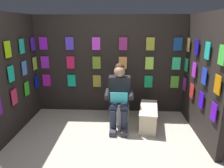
# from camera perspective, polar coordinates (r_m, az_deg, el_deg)

# --- Properties ---
(ground_plane) EXTENTS (30.00, 30.00, 0.00)m
(ground_plane) POSITION_cam_1_polar(r_m,az_deg,el_deg) (3.19, -2.61, -19.91)
(ground_plane) COLOR #B2A899
(display_wall_back) EXTENTS (3.27, 0.14, 2.07)m
(display_wall_back) POSITION_cam_1_polar(r_m,az_deg,el_deg) (4.48, -0.59, 5.29)
(display_wall_back) COLOR black
(display_wall_back) RESTS_ON ground
(display_wall_left) EXTENTS (0.14, 1.77, 2.07)m
(display_wall_left) POSITION_cam_1_polar(r_m,az_deg,el_deg) (3.81, 23.85, 1.99)
(display_wall_left) COLOR black
(display_wall_left) RESTS_ON ground
(display_wall_right) EXTENTS (0.14, 1.77, 2.07)m
(display_wall_right) POSITION_cam_1_polar(r_m,az_deg,el_deg) (4.03, -25.35, 2.52)
(display_wall_right) COLOR black
(display_wall_right) RESTS_ON ground
(toilet) EXTENTS (0.41, 0.56, 0.77)m
(toilet) POSITION_cam_1_polar(r_m,az_deg,el_deg) (4.14, 2.06, -5.83)
(toilet) COLOR white
(toilet) RESTS_ON ground
(person_reading) EXTENTS (0.53, 0.69, 1.19)m
(person_reading) POSITION_cam_1_polar(r_m,az_deg,el_deg) (3.84, 2.00, -3.30)
(person_reading) COLOR black
(person_reading) RESTS_ON ground
(comic_longbox_near) EXTENTS (0.43, 0.85, 0.39)m
(comic_longbox_near) POSITION_cam_1_polar(r_m,az_deg,el_deg) (4.01, 9.93, -8.86)
(comic_longbox_near) COLOR beige
(comic_longbox_near) RESTS_ON ground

